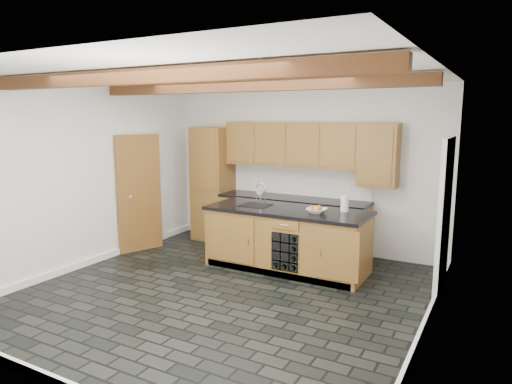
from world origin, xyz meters
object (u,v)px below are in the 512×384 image
island (287,239)px  paper_towel (345,204)px  fruit_bowl (317,211)px  kitchen_scale (320,207)px

island → paper_towel: bearing=16.7°
island → fruit_bowl: bearing=-7.5°
kitchen_scale → island: bearing=-170.1°
fruit_bowl → island: bearing=172.5°
island → fruit_bowl: fruit_bowl is taller
kitchen_scale → paper_towel: bearing=-26.9°
fruit_bowl → paper_towel: 0.45m
island → fruit_bowl: size_ratio=8.50×
kitchen_scale → paper_towel: paper_towel is taller
kitchen_scale → paper_towel: (0.39, -0.03, 0.09)m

